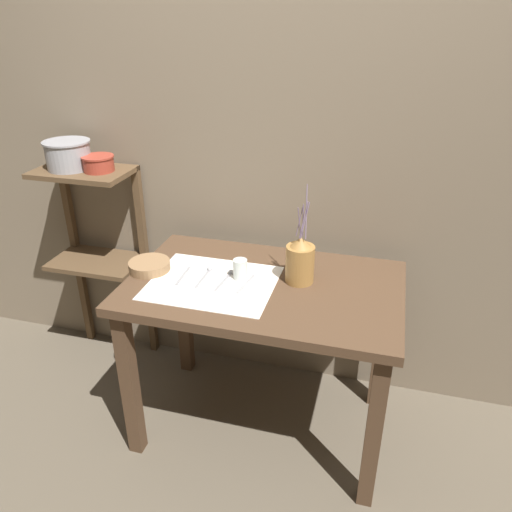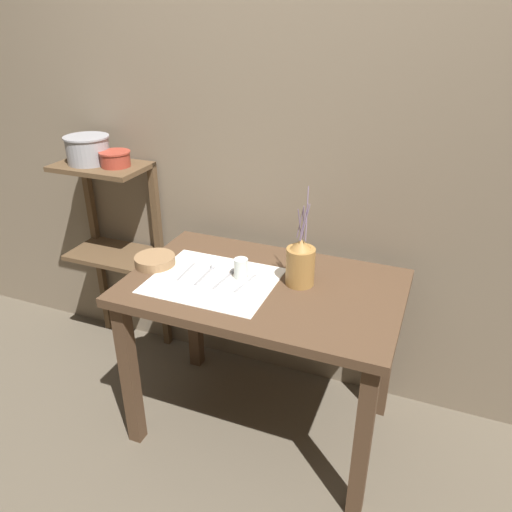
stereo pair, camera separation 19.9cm
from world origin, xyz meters
The scene contains 14 objects.
ground_plane centered at (0.00, 0.00, 0.00)m, with size 12.00×12.00×0.00m, color brown.
stone_wall_back centered at (0.00, 0.46, 1.20)m, with size 7.00×0.06×2.40m.
wooden_table centered at (0.00, 0.00, 0.65)m, with size 1.12×0.70×0.77m.
wooden_shelf_unit centered at (-0.96, 0.31, 0.75)m, with size 0.45×0.28×1.09m.
linen_cloth centered at (-0.20, -0.05, 0.77)m, with size 0.51×0.42×0.00m.
pitcher_with_flowers centered at (0.14, 0.06, 0.86)m, with size 0.12×0.12×0.41m.
wooden_bowl centered at (-0.50, -0.02, 0.79)m, with size 0.18×0.18×0.04m.
glass_tumbler_near centered at (-0.10, 0.01, 0.81)m, with size 0.06×0.06×0.09m.
fork_outer centered at (-0.34, -0.03, 0.77)m, with size 0.02×0.16×0.00m.
spoon_outer centered at (-0.25, 0.01, 0.78)m, with size 0.02×0.17×0.02m.
spoon_inner centered at (-0.16, 0.01, 0.78)m, with size 0.03×0.17×0.02m.
fork_inner centered at (-0.07, -0.03, 0.77)m, with size 0.04×0.16×0.00m.
metal_pot_large centered at (-1.02, 0.27, 1.16)m, with size 0.22×0.22×0.13m.
metal_pot_small centered at (-0.87, 0.27, 1.13)m, with size 0.15×0.15×0.07m.
Camera 1 is at (0.44, -1.72, 1.78)m, focal length 35.00 mm.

